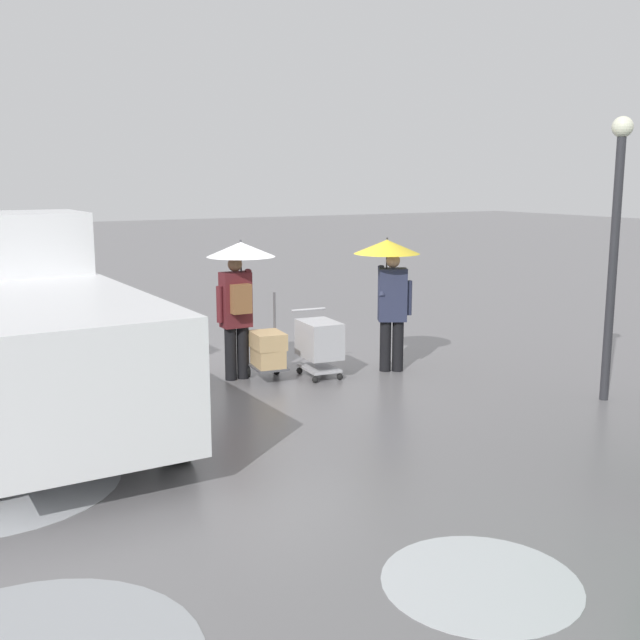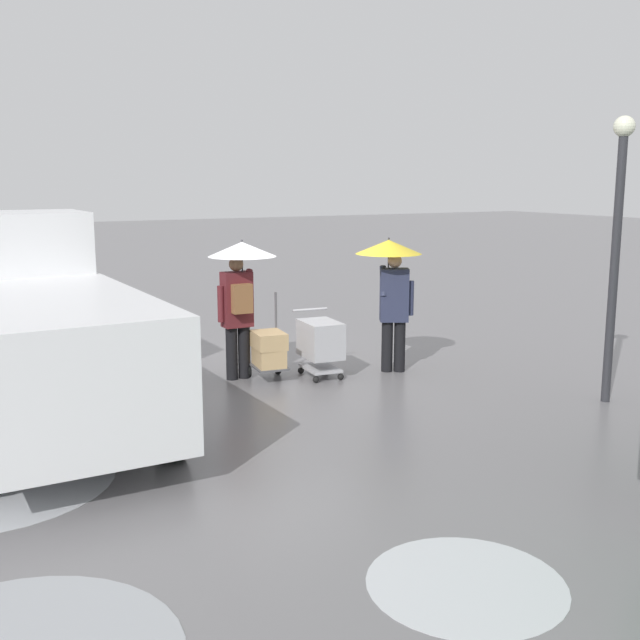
% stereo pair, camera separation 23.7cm
% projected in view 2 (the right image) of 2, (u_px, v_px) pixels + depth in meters
% --- Properties ---
extents(ground_plane, '(90.00, 90.00, 0.00)m').
position_uv_depth(ground_plane, '(288.00, 372.00, 12.28)').
color(ground_plane, slate).
extents(slush_patch_near_cluster, '(2.85, 2.85, 0.01)m').
position_uv_depth(slush_patch_near_cluster, '(66.00, 382.00, 11.67)').
color(slush_patch_near_cluster, '#999BA0').
rests_on(slush_patch_near_cluster, ground).
extents(slush_patch_under_van, '(1.54, 1.54, 0.01)m').
position_uv_depth(slush_patch_under_van, '(466.00, 583.00, 5.87)').
color(slush_patch_under_van, silver).
rests_on(slush_patch_under_van, ground).
extents(cargo_van_parked_right, '(2.31, 5.39, 2.60)m').
position_uv_depth(cargo_van_parked_right, '(42.00, 334.00, 9.39)').
color(cargo_van_parked_right, white).
rests_on(cargo_van_parked_right, ground).
extents(shopping_cart_vendor, '(0.62, 0.86, 1.02)m').
position_uv_depth(shopping_cart_vendor, '(320.00, 341.00, 11.89)').
color(shopping_cart_vendor, '#B2B2B7').
rests_on(shopping_cart_vendor, ground).
extents(hand_dolly_boxes, '(0.57, 0.75, 1.32)m').
position_uv_depth(hand_dolly_boxes, '(269.00, 350.00, 11.71)').
color(hand_dolly_boxes, '#515156').
rests_on(hand_dolly_boxes, ground).
extents(pedestrian_pink_side, '(1.04, 1.04, 2.15)m').
position_uv_depth(pedestrian_pink_side, '(391.00, 273.00, 12.05)').
color(pedestrian_pink_side, black).
rests_on(pedestrian_pink_side, ground).
extents(pedestrian_black_side, '(1.04, 1.04, 2.15)m').
position_uv_depth(pedestrian_black_side, '(240.00, 278.00, 11.62)').
color(pedestrian_black_side, black).
rests_on(pedestrian_black_side, ground).
extents(street_lamp, '(0.28, 0.28, 3.86)m').
position_uv_depth(street_lamp, '(617.00, 230.00, 10.25)').
color(street_lamp, '#2D2D33').
rests_on(street_lamp, ground).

